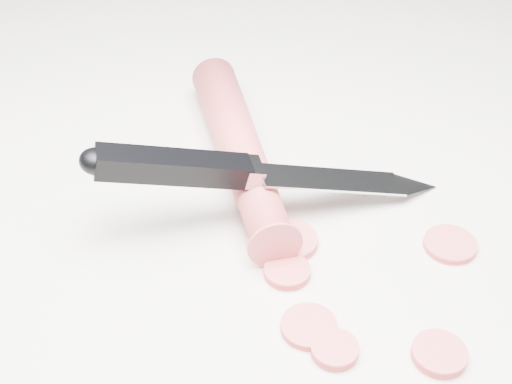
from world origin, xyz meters
TOP-DOWN VIEW (x-y plane):
  - ground at (0.00, 0.00)m, footprint 2.40×2.40m
  - carrot at (0.02, 0.10)m, footprint 0.12×0.22m
  - carrot_slice_0 at (-0.04, -0.09)m, footprint 0.03×0.03m
  - carrot_slice_1 at (0.09, -0.07)m, footprint 0.04×0.04m
  - carrot_slice_2 at (-0.02, -0.02)m, footprint 0.03×0.03m
  - carrot_slice_3 at (-0.04, -0.06)m, footprint 0.04×0.04m
  - carrot_slice_4 at (-0.00, 0.01)m, footprint 0.04×0.04m
  - carrot_slice_5 at (0.01, -0.13)m, footprint 0.03×0.03m
  - kitchen_knife at (0.01, 0.04)m, footprint 0.26×0.13m

SIDE VIEW (x-z plane):
  - ground at x=0.00m, z-range 0.00..0.00m
  - carrot_slice_3 at x=-0.04m, z-range 0.00..0.01m
  - carrot_slice_1 at x=0.09m, z-range 0.00..0.01m
  - carrot_slice_2 at x=-0.02m, z-range 0.00..0.01m
  - carrot_slice_4 at x=0.00m, z-range 0.00..0.01m
  - carrot_slice_0 at x=-0.04m, z-range 0.00..0.01m
  - carrot_slice_5 at x=0.01m, z-range 0.00..0.01m
  - carrot at x=0.02m, z-range 0.00..0.04m
  - kitchen_knife at x=0.01m, z-range 0.00..0.08m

